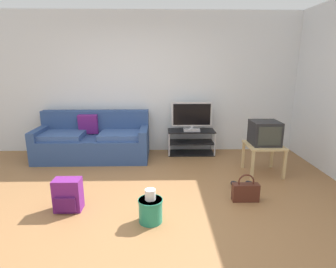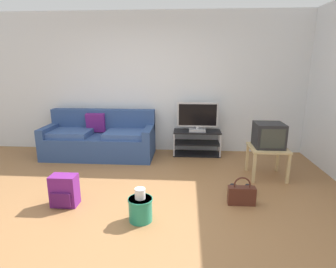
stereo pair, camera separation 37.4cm
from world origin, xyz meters
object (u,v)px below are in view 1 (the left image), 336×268
(side_table, at_px, (264,149))
(backpack, at_px, (68,195))
(couch, at_px, (94,141))
(sneakers_pair, at_px, (244,185))
(flat_tv, at_px, (192,117))
(handbag, at_px, (246,191))
(cleaning_bucket, at_px, (151,208))
(tv_stand, at_px, (191,142))
(crt_tv, at_px, (265,133))

(side_table, xyz_separation_m, backpack, (-2.77, -1.10, -0.22))
(couch, distance_m, sneakers_pair, 2.83)
(flat_tv, height_order, backpack, flat_tv)
(handbag, relative_size, sneakers_pair, 0.95)
(cleaning_bucket, distance_m, sneakers_pair, 1.54)
(couch, xyz_separation_m, backpack, (0.14, -1.93, -0.13))
(couch, height_order, tv_stand, couch)
(couch, bearing_deg, backpack, -85.77)
(side_table, bearing_deg, flat_tv, 136.19)
(handbag, height_order, sneakers_pair, handbag)
(flat_tv, xyz_separation_m, crt_tv, (1.05, -0.99, -0.07))
(couch, height_order, side_table, couch)
(couch, bearing_deg, handbag, -36.69)
(flat_tv, bearing_deg, side_table, -43.81)
(tv_stand, xyz_separation_m, flat_tv, (0.00, -0.02, 0.51))
(backpack, bearing_deg, couch, 71.87)
(backpack, bearing_deg, sneakers_pair, -9.21)
(flat_tv, xyz_separation_m, handbag, (0.50, -1.93, -0.62))
(side_table, distance_m, backpack, 2.98)
(side_table, height_order, sneakers_pair, side_table)
(flat_tv, height_order, crt_tv, flat_tv)
(sneakers_pair, bearing_deg, handbag, -103.83)
(tv_stand, bearing_deg, backpack, -128.75)
(crt_tv, bearing_deg, flat_tv, 136.65)
(tv_stand, bearing_deg, sneakers_pair, -69.64)
(handbag, bearing_deg, couch, 143.31)
(flat_tv, xyz_separation_m, side_table, (1.05, -1.01, -0.33))
(handbag, bearing_deg, flat_tv, 104.58)
(handbag, relative_size, cleaning_bucket, 0.94)
(couch, relative_size, crt_tv, 4.78)
(side_table, height_order, handbag, side_table)
(crt_tv, distance_m, handbag, 1.22)
(flat_tv, height_order, sneakers_pair, flat_tv)
(flat_tv, distance_m, handbag, 2.09)
(tv_stand, height_order, sneakers_pair, tv_stand)
(couch, bearing_deg, side_table, -15.99)
(tv_stand, distance_m, sneakers_pair, 1.71)
(tv_stand, relative_size, crt_tv, 2.12)
(crt_tv, height_order, handbag, crt_tv)
(flat_tv, relative_size, handbag, 2.09)
(backpack, height_order, handbag, backpack)
(side_table, distance_m, cleaning_bucket, 2.25)
(crt_tv, relative_size, sneakers_pair, 1.10)
(tv_stand, bearing_deg, handbag, -75.58)
(side_table, relative_size, backpack, 1.39)
(cleaning_bucket, bearing_deg, handbag, 20.73)
(couch, xyz_separation_m, side_table, (2.91, -0.83, 0.09))
(flat_tv, bearing_deg, crt_tv, -43.35)
(backpack, relative_size, handbag, 1.08)
(crt_tv, bearing_deg, tv_stand, 136.01)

